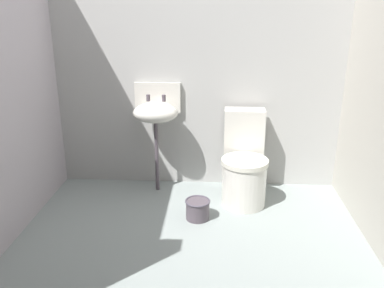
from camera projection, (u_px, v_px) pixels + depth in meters
name	position (u px, v px, depth m)	size (l,w,h in m)	color
ground_plane	(190.00, 254.00, 2.92)	(3.02, 2.72, 0.08)	gray
wall_back	(198.00, 70.00, 3.68)	(3.02, 0.10, 2.18)	#AEADAA
toilet_near_wall	(244.00, 166.00, 3.54)	(0.41, 0.60, 0.78)	silver
sink	(156.00, 111.00, 3.62)	(0.42, 0.35, 0.99)	#4F464E
bucket	(198.00, 209.00, 3.29)	(0.21, 0.21, 0.16)	#4F464E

